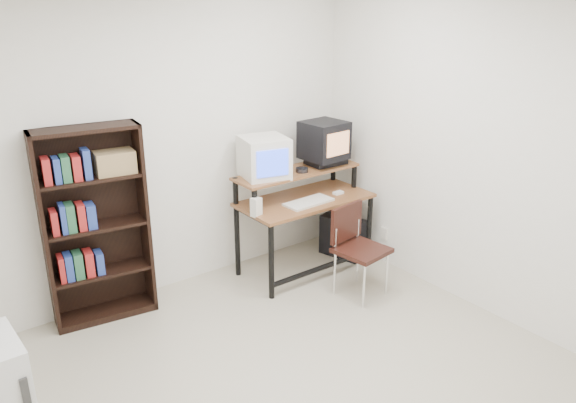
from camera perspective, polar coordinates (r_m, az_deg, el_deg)
floor at (r=3.98m, az=1.06°, el=-19.69°), size 4.00×4.00×0.01m
back_wall at (r=4.94m, az=-13.35°, el=5.07°), size 4.00×0.01×2.60m
right_wall at (r=4.74m, az=20.63°, el=3.66°), size 0.01×4.00×2.60m
computer_desk at (r=5.35m, az=1.60°, el=-0.01°), size 1.27×0.64×0.98m
crt_monitor at (r=5.12m, az=-2.44°, el=4.48°), size 0.48×0.48×0.38m
vcr at (r=5.55m, az=3.86°, el=4.12°), size 0.37×0.28×0.08m
crt_tv at (r=5.45m, az=3.69°, el=6.23°), size 0.41×0.41×0.36m
cd_spindle at (r=5.28m, az=1.42°, el=3.16°), size 0.14×0.14×0.05m
keyboard at (r=5.20m, az=2.11°, el=-0.14°), size 0.48×0.23×0.03m
mousepad at (r=5.46m, az=5.34°, el=0.62°), size 0.25×0.22×0.01m
mouse at (r=5.46m, az=5.13°, el=0.85°), size 0.10×0.06×0.03m
desk_speaker at (r=4.91m, az=-3.25°, el=-0.58°), size 0.09×0.09×0.17m
pc_tower at (r=5.81m, az=5.56°, el=-3.57°), size 0.31×0.49×0.42m
school_chair at (r=5.01m, az=6.92°, el=-4.05°), size 0.46×0.46×0.81m
bookshelf at (r=4.75m, az=-19.03°, el=-2.02°), size 0.84×0.38×1.62m
wall_outlet at (r=5.71m, az=9.71°, el=-3.22°), size 0.02×0.08×0.12m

